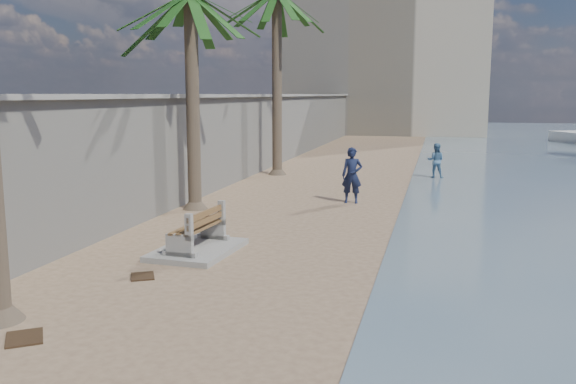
{
  "coord_description": "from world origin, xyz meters",
  "views": [
    {
      "loc": [
        3.1,
        -7.51,
        3.6
      ],
      "look_at": [
        -0.5,
        7.0,
        1.2
      ],
      "focal_mm": 38.0,
      "sensor_mm": 36.0,
      "label": 1
    }
  ],
  "objects": [
    {
      "name": "person_b",
      "position": [
        3.0,
        19.63,
        0.83
      ],
      "size": [
        0.83,
        0.65,
        1.67
      ],
      "primitive_type": "imported",
      "rotation": [
        0.0,
        0.0,
        3.1
      ],
      "color": "teal",
      "rests_on": "ground_plane"
    },
    {
      "name": "streetlight",
      "position": [
        -5.1,
        12.0,
        6.64
      ],
      "size": [
        0.28,
        0.28,
        5.12
      ],
      "color": "#2D2D33",
      "rests_on": "wall_cap"
    },
    {
      "name": "debris_d",
      "position": [
        -2.54,
        3.17,
        0.01
      ],
      "size": [
        0.66,
        0.71,
        0.03
      ],
      "primitive_type": "cube",
      "rotation": [
        0.0,
        0.0,
        5.22
      ],
      "color": "#382616",
      "rests_on": "ground_plane"
    },
    {
      "name": "bench_far",
      "position": [
        -2.2,
        5.21,
        0.43
      ],
      "size": [
        1.76,
        2.46,
        0.98
      ],
      "color": "gray",
      "rests_on": "ground_plane"
    },
    {
      "name": "debris_b",
      "position": [
        -2.79,
        -0.1,
        0.01
      ],
      "size": [
        0.8,
        0.82,
        0.03
      ],
      "primitive_type": "cube",
      "rotation": [
        0.0,
        0.0,
        2.2
      ],
      "color": "#382616",
      "rests_on": "ground_plane"
    },
    {
      "name": "end_building",
      "position": [
        -2.0,
        52.0,
        7.0
      ],
      "size": [
        18.0,
        12.0,
        14.0
      ],
      "primitive_type": "cube",
      "color": "#B7AA93",
      "rests_on": "ground_plane"
    },
    {
      "name": "wall_cap",
      "position": [
        -5.2,
        20.0,
        3.55
      ],
      "size": [
        0.8,
        70.0,
        0.12
      ],
      "primitive_type": "cube",
      "color": "gray",
      "rests_on": "seawall"
    },
    {
      "name": "ground_plane",
      "position": [
        0.0,
        0.0,
        0.0
      ],
      "size": [
        140.0,
        140.0,
        0.0
      ],
      "primitive_type": "plane",
      "color": "#8F7157"
    },
    {
      "name": "seawall",
      "position": [
        -5.2,
        20.0,
        1.75
      ],
      "size": [
        0.45,
        70.0,
        3.5
      ],
      "primitive_type": "cube",
      "color": "gray",
      "rests_on": "ground_plane"
    },
    {
      "name": "person_a",
      "position": [
        0.33,
        12.53,
        1.07
      ],
      "size": [
        0.8,
        0.56,
        2.14
      ],
      "primitive_type": "imported",
      "rotation": [
        0.0,
        0.0,
        0.06
      ],
      "color": "#141A37",
      "rests_on": "ground_plane"
    },
    {
      "name": "debris_c",
      "position": [
        -3.67,
        8.99,
        0.01
      ],
      "size": [
        0.98,
        0.94,
        0.03
      ],
      "primitive_type": "cube",
      "rotation": [
        0.0,
        0.0,
        5.69
      ],
      "color": "#382616",
      "rests_on": "ground_plane"
    }
  ]
}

